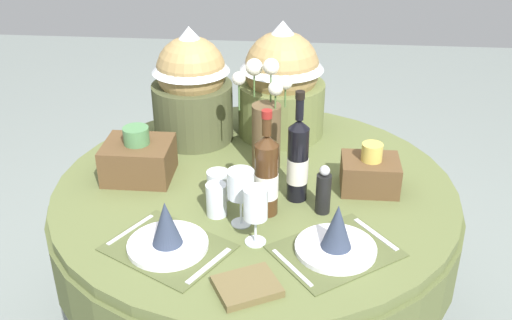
# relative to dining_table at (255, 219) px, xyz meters

# --- Properties ---
(dining_table) EXTENTS (1.42, 1.42, 0.72)m
(dining_table) POSITION_rel_dining_table_xyz_m (0.00, 0.00, 0.00)
(dining_table) COLOR #5B6638
(dining_table) RESTS_ON ground
(place_setting_left) EXTENTS (0.42, 0.39, 0.16)m
(place_setting_left) POSITION_rel_dining_table_xyz_m (-0.22, -0.39, 0.19)
(place_setting_left) COLOR #4E562F
(place_setting_left) RESTS_ON dining_table
(place_setting_right) EXTENTS (0.43, 0.41, 0.16)m
(place_setting_right) POSITION_rel_dining_table_xyz_m (0.27, -0.36, 0.19)
(place_setting_right) COLOR #4E562F
(place_setting_right) RESTS_ON dining_table
(flower_vase) EXTENTS (0.20, 0.18, 0.40)m
(flower_vase) POSITION_rel_dining_table_xyz_m (0.03, 0.14, 0.32)
(flower_vase) COLOR brown
(flower_vase) RESTS_ON dining_table
(wine_bottle_left) EXTENTS (0.07, 0.07, 0.38)m
(wine_bottle_left) POSITION_rel_dining_table_xyz_m (0.15, -0.07, 0.29)
(wine_bottle_left) COLOR black
(wine_bottle_left) RESTS_ON dining_table
(wine_bottle_right) EXTENTS (0.08, 0.08, 0.36)m
(wine_bottle_right) POSITION_rel_dining_table_xyz_m (0.05, -0.17, 0.28)
(wine_bottle_right) COLOR #422814
(wine_bottle_right) RESTS_ON dining_table
(wine_glass_left) EXTENTS (0.08, 0.08, 0.19)m
(wine_glass_left) POSITION_rel_dining_table_xyz_m (-0.02, -0.24, 0.28)
(wine_glass_left) COLOR silver
(wine_glass_left) RESTS_ON dining_table
(wine_glass_right) EXTENTS (0.07, 0.07, 0.19)m
(wine_glass_right) POSITION_rel_dining_table_xyz_m (0.03, -0.34, 0.28)
(wine_glass_right) COLOR silver
(wine_glass_right) RESTS_ON dining_table
(tumbler_near_left) EXTENTS (0.07, 0.07, 0.10)m
(tumbler_near_left) POSITION_rel_dining_table_xyz_m (-0.11, -0.10, 0.19)
(tumbler_near_left) COLOR silver
(tumbler_near_left) RESTS_ON dining_table
(tumbler_near_right) EXTENTS (0.07, 0.07, 0.11)m
(tumbler_near_right) POSITION_rel_dining_table_xyz_m (-0.11, -0.20, 0.20)
(tumbler_near_right) COLOR silver
(tumbler_near_right) RESTS_ON dining_table
(pepper_mill) EXTENTS (0.05, 0.05, 0.17)m
(pepper_mill) POSITION_rel_dining_table_xyz_m (0.23, -0.15, 0.22)
(pepper_mill) COLOR black
(pepper_mill) RESTS_ON dining_table
(book_on_table) EXTENTS (0.21, 0.20, 0.02)m
(book_on_table) POSITION_rel_dining_table_xyz_m (0.03, -0.55, 0.15)
(book_on_table) COLOR brown
(book_on_table) RESTS_ON dining_table
(gift_tub_back_left) EXTENTS (0.32, 0.32, 0.46)m
(gift_tub_back_left) POSITION_rel_dining_table_xyz_m (-0.28, 0.36, 0.38)
(gift_tub_back_left) COLOR #474C2D
(gift_tub_back_left) RESTS_ON dining_table
(gift_tub_back_centre) EXTENTS (0.35, 0.35, 0.46)m
(gift_tub_back_centre) POSITION_rel_dining_table_xyz_m (0.07, 0.44, 0.38)
(gift_tub_back_centre) COLOR olive
(gift_tub_back_centre) RESTS_ON dining_table
(woven_basket_side_left) EXTENTS (0.24, 0.20, 0.19)m
(woven_basket_side_left) POSITION_rel_dining_table_xyz_m (-0.42, 0.02, 0.22)
(woven_basket_side_left) COLOR brown
(woven_basket_side_left) RESTS_ON dining_table
(woven_basket_side_right) EXTENTS (0.19, 0.16, 0.17)m
(woven_basket_side_right) POSITION_rel_dining_table_xyz_m (0.39, 0.01, 0.21)
(woven_basket_side_right) COLOR brown
(woven_basket_side_right) RESTS_ON dining_table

